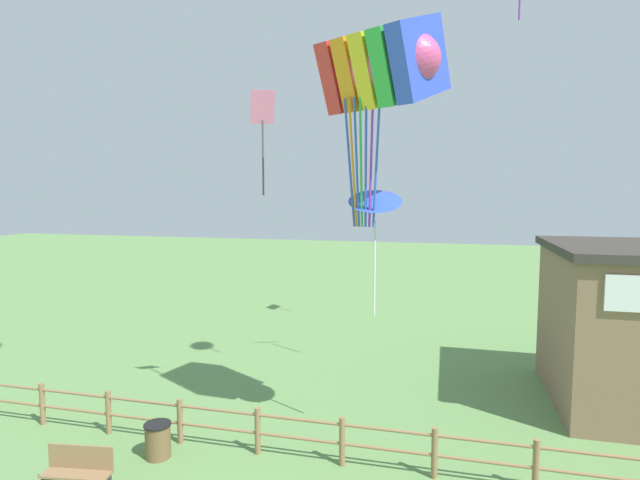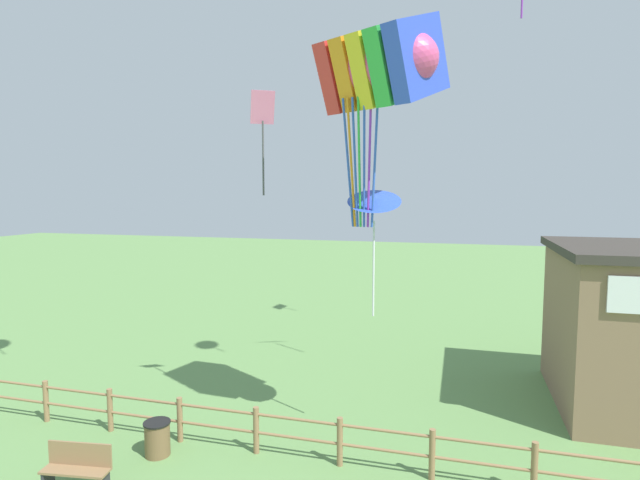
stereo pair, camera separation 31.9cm
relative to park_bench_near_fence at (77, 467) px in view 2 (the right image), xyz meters
name	(u,v)px [view 2 (the right image)]	position (x,y,z in m)	size (l,w,h in m)	color
wooden_fence	(297,433)	(4.05, 2.42, 0.13)	(18.73, 0.14, 1.14)	olive
park_bench_near_fence	(77,467)	(0.00, 0.00, 0.00)	(1.47, 0.60, 1.00)	olive
trash_bin	(157,438)	(0.79, 1.69, -0.10)	(0.64, 0.64, 0.82)	brown
kite_rainbow_parafoil	(380,66)	(5.78, 3.33, 8.58)	(3.52, 3.18, 4.69)	#E54C8C
kite_pink_diamond	(263,124)	(2.63, 4.02, 7.51)	(0.67, 0.56, 2.67)	pink
kite_blue_delta	(374,202)	(5.61, 3.68, 5.52)	(1.47, 1.41, 3.16)	blue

